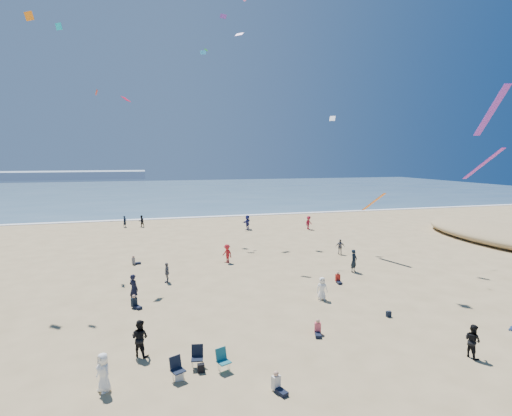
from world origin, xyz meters
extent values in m
plane|color=tan|center=(0.00, 0.00, 0.00)|extent=(220.00, 220.00, 0.00)
cube|color=#476B84|center=(0.00, 95.00, 0.03)|extent=(220.00, 100.00, 0.06)
cube|color=white|center=(0.00, 45.00, 0.04)|extent=(220.00, 1.20, 0.08)
cube|color=#7A8EA8|center=(-60.00, 170.00, 1.60)|extent=(110.00, 20.00, 3.20)
ellipsoid|color=tan|center=(34.00, 18.00, 0.66)|extent=(10.00, 22.00, 2.20)
imported|color=white|center=(-6.75, -0.58, 0.80)|extent=(0.87, 0.93, 1.60)
imported|color=black|center=(11.40, 11.84, 0.93)|extent=(0.82, 0.74, 1.87)
imported|color=maroon|center=(15.47, 30.89, 0.87)|extent=(1.30, 1.13, 1.75)
imported|color=#A8181E|center=(1.95, 17.50, 0.83)|extent=(1.09, 1.23, 1.66)
imported|color=navy|center=(7.72, 32.87, 0.95)|extent=(1.57, 1.72, 1.91)
imported|color=black|center=(-7.73, 38.93, 0.77)|extent=(0.63, 0.67, 1.54)
imported|color=black|center=(-5.36, 2.02, 0.89)|extent=(1.09, 1.04, 1.78)
imported|color=black|center=(9.74, -2.28, 0.80)|extent=(0.69, 0.84, 1.61)
imported|color=black|center=(-5.58, 38.53, 0.79)|extent=(0.97, 0.91, 1.58)
imported|color=slate|center=(-3.54, 13.13, 0.76)|extent=(0.53, 0.95, 1.53)
imported|color=black|center=(-5.83, 9.27, 0.96)|extent=(0.82, 0.83, 1.93)
imported|color=white|center=(6.16, 6.65, 0.76)|extent=(0.80, 0.57, 1.53)
imported|color=slate|center=(13.13, 17.56, 0.74)|extent=(0.94, 0.67, 1.49)
cube|color=silver|center=(-3.77, -0.60, 0.20)|extent=(0.35, 0.20, 0.40)
cube|color=black|center=(-2.79, -0.20, 0.19)|extent=(0.30, 0.22, 0.38)
cube|color=black|center=(8.75, 2.95, 0.17)|extent=(0.28, 0.18, 0.34)
cube|color=#2596EA|center=(2.14, 31.53, 21.47)|extent=(0.70, 0.35, 0.41)
cube|color=#5E2E9C|center=(4.91, 33.33, 26.29)|extent=(0.88, 0.51, 0.44)
cube|color=green|center=(2.62, 32.55, 22.05)|extent=(0.54, 0.53, 0.30)
cube|color=red|center=(-6.11, 16.63, 13.85)|extent=(0.76, 0.89, 0.38)
cube|color=#10B3CC|center=(-10.44, 15.77, 18.62)|extent=(0.52, 0.45, 0.45)
cube|color=orange|center=(-12.51, 16.65, 19.43)|extent=(0.76, 0.68, 0.57)
cube|color=purple|center=(4.34, 22.46, 21.11)|extent=(0.83, 0.83, 0.32)
cube|color=white|center=(14.42, 22.56, 13.43)|extent=(0.78, 0.76, 0.54)
cube|color=#F13504|center=(-8.65, 20.82, 14.88)|extent=(0.21, 0.85, 0.45)
cube|color=purple|center=(17.71, 5.82, 8.90)|extent=(0.35, 3.14, 2.21)
cube|color=orange|center=(15.69, 16.08, 5.21)|extent=(0.35, 2.64, 1.87)
cube|color=purple|center=(12.84, 0.68, 11.76)|extent=(0.35, 3.30, 2.33)
camera|label=1|loc=(-4.85, -16.72, 9.40)|focal=28.00mm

